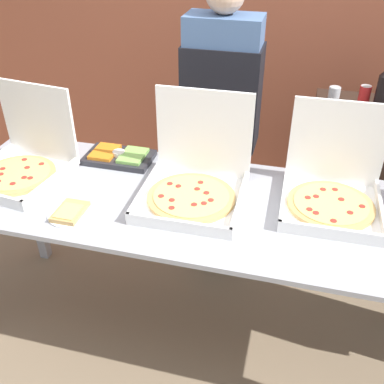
{
  "coord_description": "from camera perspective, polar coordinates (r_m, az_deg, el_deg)",
  "views": [
    {
      "loc": [
        0.44,
        -1.69,
        2.12
      ],
      "look_at": [
        0.0,
        0.0,
        0.97
      ],
      "focal_mm": 42.0,
      "sensor_mm": 36.0,
      "label": 1
    }
  ],
  "objects": [
    {
      "name": "brick_wall_behind",
      "position": [
        3.49,
        7.54,
        21.33
      ],
      "size": [
        10.0,
        0.06,
        2.8
      ],
      "color": "#9E5138",
      "rests_on": "ground_plane"
    },
    {
      "name": "pizza_box_far_left",
      "position": [
        2.16,
        17.39,
        0.34
      ],
      "size": [
        0.45,
        0.47,
        0.44
      ],
      "rotation": [
        0.0,
        0.0,
        0.01
      ],
      "color": "white",
      "rests_on": "buffet_table"
    },
    {
      "name": "pizza_box_near_right",
      "position": [
        2.44,
        -20.73,
        3.63
      ],
      "size": [
        0.49,
        0.5,
        0.43
      ],
      "rotation": [
        0.0,
        0.0,
        -0.13
      ],
      "color": "white",
      "rests_on": "buffet_table"
    },
    {
      "name": "veggie_tray",
      "position": [
        2.47,
        -9.24,
        4.48
      ],
      "size": [
        0.36,
        0.22,
        0.05
      ],
      "color": "#28282D",
      "rests_on": "buffet_table"
    },
    {
      "name": "sideboard_podium",
      "position": [
        3.11,
        21.0,
        0.53
      ],
      "size": [
        0.76,
        0.5,
        1.09
      ],
      "color": "black",
      "rests_on": "ground_plane"
    },
    {
      "name": "person_server_vest",
      "position": [
        2.62,
        3.59,
        8.85
      ],
      "size": [
        0.42,
        0.24,
        1.82
      ],
      "rotation": [
        0.0,
        0.0,
        3.14
      ],
      "color": "black",
      "rests_on": "ground_plane"
    },
    {
      "name": "buffet_table",
      "position": [
        2.18,
        0.0,
        -3.4
      ],
      "size": [
        2.42,
        0.84,
        0.92
      ],
      "color": "#A8AAB2",
      "rests_on": "ground_plane"
    },
    {
      "name": "paper_plate_front_left",
      "position": [
        2.09,
        -15.22,
        -2.52
      ],
      "size": [
        0.2,
        0.2,
        0.03
      ],
      "color": "white",
      "rests_on": "buffet_table"
    },
    {
      "name": "pizza_box_far_right",
      "position": [
        2.11,
        0.27,
        1.42
      ],
      "size": [
        0.48,
        0.49,
        0.47
      ],
      "rotation": [
        0.0,
        0.0,
        0.01
      ],
      "color": "white",
      "rests_on": "buffet_table"
    },
    {
      "name": "soda_can_silver",
      "position": [
        2.77,
        17.53,
        11.41
      ],
      "size": [
        0.07,
        0.07,
        0.12
      ],
      "color": "silver",
      "rests_on": "sideboard_podium"
    },
    {
      "name": "soda_can_colored",
      "position": [
        2.84,
        21.03,
        11.3
      ],
      "size": [
        0.07,
        0.07,
        0.12
      ],
      "color": "red",
      "rests_on": "sideboard_podium"
    },
    {
      "name": "ground_plane",
      "position": [
        2.75,
        0.0,
        -17.08
      ],
      "size": [
        16.0,
        16.0,
        0.0
      ],
      "primitive_type": "plane",
      "color": "#847056"
    }
  ]
}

